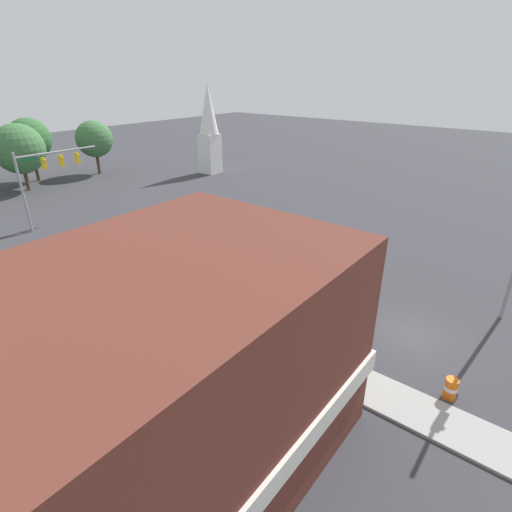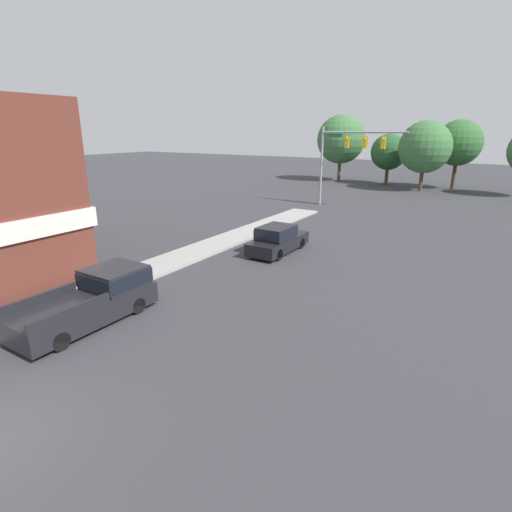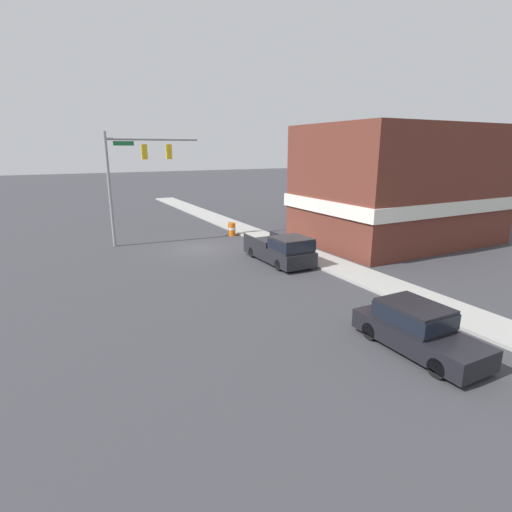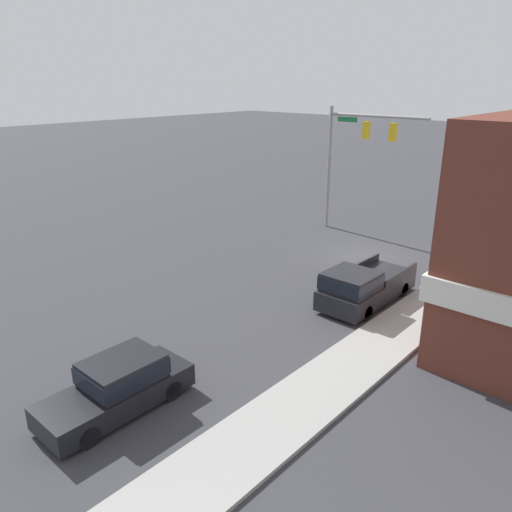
# 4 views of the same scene
# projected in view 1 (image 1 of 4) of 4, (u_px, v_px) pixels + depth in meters

# --- Properties ---
(ground_plane) EXTENTS (200.00, 200.00, 0.00)m
(ground_plane) POSITION_uv_depth(u_px,v_px,m) (411.00, 334.00, 23.05)
(ground_plane) COLOR #38383D
(sidewalk_curb) EXTENTS (2.40, 60.00, 0.14)m
(sidewalk_curb) POSITION_uv_depth(u_px,v_px,m) (370.00, 388.00, 18.96)
(sidewalk_curb) COLOR #9E9E99
(sidewalk_curb) RESTS_ON ground
(far_signal_assembly) EXTENTS (7.89, 0.49, 7.40)m
(far_signal_assembly) POSITION_uv_depth(u_px,v_px,m) (47.00, 169.00, 37.41)
(far_signal_assembly) COLOR gray
(far_signal_assembly) RESTS_ON ground
(car_lead) EXTENTS (1.84, 4.71, 1.65)m
(car_lead) POSITION_uv_depth(u_px,v_px,m) (184.00, 253.00, 31.30)
(car_lead) COLOR black
(car_lead) RESTS_ON ground
(pickup_truck_parked) EXTENTS (2.12, 5.42, 1.82)m
(pickup_truck_parked) POSITION_uv_depth(u_px,v_px,m) (296.00, 310.00, 23.64)
(pickup_truck_parked) COLOR black
(pickup_truck_parked) RESTS_ON ground
(construction_barrel) EXTENTS (0.60, 0.60, 1.06)m
(construction_barrel) POSITION_uv_depth(u_px,v_px,m) (451.00, 388.00, 18.31)
(construction_barrel) COLOR orange
(construction_barrel) RESTS_ON ground
(corner_brick_building) EXTENTS (14.15, 9.72, 8.48)m
(corner_brick_building) POSITION_uv_depth(u_px,v_px,m) (158.00, 383.00, 13.56)
(corner_brick_building) COLOR brown
(corner_brick_building) RESTS_ON ground
(church_steeple) EXTENTS (2.75, 2.75, 12.44)m
(church_steeple) POSITION_uv_depth(u_px,v_px,m) (209.00, 128.00, 57.24)
(church_steeple) COLOR white
(church_steeple) RESTS_ON ground
(backdrop_tree_center) EXTENTS (6.08, 6.08, 8.22)m
(backdrop_tree_center) POSITION_uv_depth(u_px,v_px,m) (19.00, 149.00, 48.98)
(backdrop_tree_center) COLOR #4C3823
(backdrop_tree_center) RESTS_ON ground
(backdrop_tree_right_mid) EXTENTS (5.50, 5.50, 8.37)m
(backdrop_tree_right_mid) POSITION_uv_depth(u_px,v_px,m) (29.00, 139.00, 53.21)
(backdrop_tree_right_mid) COLOR #4C3823
(backdrop_tree_right_mid) RESTS_ON ground
(backdrop_tree_right_far) EXTENTS (5.14, 5.14, 7.57)m
(backdrop_tree_right_far) POSITION_uv_depth(u_px,v_px,m) (94.00, 139.00, 57.40)
(backdrop_tree_right_far) COLOR #4C3823
(backdrop_tree_right_far) RESTS_ON ground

